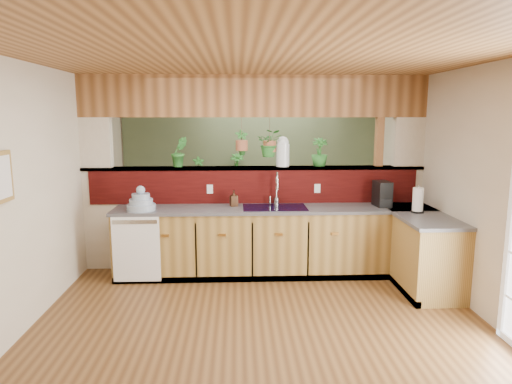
{
  "coord_description": "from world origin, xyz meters",
  "views": [
    {
      "loc": [
        -0.23,
        -4.79,
        2.08
      ],
      "look_at": [
        -0.0,
        0.7,
        1.15
      ],
      "focal_mm": 32.0,
      "sensor_mm": 36.0,
      "label": 1
    }
  ],
  "objects_px": {
    "dish_stack": "(141,203)",
    "shelving_console": "(221,204)",
    "glass_jar": "(283,151)",
    "faucet": "(276,187)",
    "coffee_maker": "(382,195)",
    "soap_dispenser": "(234,198)",
    "paper_towel": "(418,200)"
  },
  "relations": [
    {
      "from": "dish_stack",
      "to": "shelving_console",
      "type": "height_order",
      "value": "dish_stack"
    },
    {
      "from": "glass_jar",
      "to": "faucet",
      "type": "bearing_deg",
      "value": -114.83
    },
    {
      "from": "coffee_maker",
      "to": "shelving_console",
      "type": "height_order",
      "value": "coffee_maker"
    },
    {
      "from": "dish_stack",
      "to": "glass_jar",
      "type": "height_order",
      "value": "glass_jar"
    },
    {
      "from": "faucet",
      "to": "dish_stack",
      "type": "bearing_deg",
      "value": -170.84
    },
    {
      "from": "dish_stack",
      "to": "shelving_console",
      "type": "relative_size",
      "value": 0.26
    },
    {
      "from": "coffee_maker",
      "to": "shelving_console",
      "type": "bearing_deg",
      "value": 129.41
    },
    {
      "from": "dish_stack",
      "to": "glass_jar",
      "type": "distance_m",
      "value": 1.98
    },
    {
      "from": "dish_stack",
      "to": "soap_dispenser",
      "type": "relative_size",
      "value": 1.7
    },
    {
      "from": "dish_stack",
      "to": "soap_dispenser",
      "type": "bearing_deg",
      "value": 11.01
    },
    {
      "from": "soap_dispenser",
      "to": "faucet",
      "type": "bearing_deg",
      "value": 5.3
    },
    {
      "from": "soap_dispenser",
      "to": "paper_towel",
      "type": "height_order",
      "value": "paper_towel"
    },
    {
      "from": "soap_dispenser",
      "to": "shelving_console",
      "type": "relative_size",
      "value": 0.16
    },
    {
      "from": "glass_jar",
      "to": "shelving_console",
      "type": "height_order",
      "value": "glass_jar"
    },
    {
      "from": "faucet",
      "to": "shelving_console",
      "type": "bearing_deg",
      "value": 110.79
    },
    {
      "from": "paper_towel",
      "to": "glass_jar",
      "type": "relative_size",
      "value": 0.81
    },
    {
      "from": "soap_dispenser",
      "to": "glass_jar",
      "type": "distance_m",
      "value": 0.93
    },
    {
      "from": "coffee_maker",
      "to": "paper_towel",
      "type": "distance_m",
      "value": 0.51
    },
    {
      "from": "faucet",
      "to": "shelving_console",
      "type": "distance_m",
      "value": 2.35
    },
    {
      "from": "soap_dispenser",
      "to": "paper_towel",
      "type": "xyz_separation_m",
      "value": [
        2.25,
        -0.49,
        0.04
      ]
    },
    {
      "from": "glass_jar",
      "to": "coffee_maker",
      "type": "bearing_deg",
      "value": -15.58
    },
    {
      "from": "paper_towel",
      "to": "shelving_console",
      "type": "xyz_separation_m",
      "value": [
        -2.49,
        2.66,
        -0.55
      ]
    },
    {
      "from": "coffee_maker",
      "to": "paper_towel",
      "type": "xyz_separation_m",
      "value": [
        0.31,
        -0.4,
        -0.0
      ]
    },
    {
      "from": "coffee_maker",
      "to": "glass_jar",
      "type": "relative_size",
      "value": 0.81
    },
    {
      "from": "soap_dispenser",
      "to": "glass_jar",
      "type": "bearing_deg",
      "value": 22.08
    },
    {
      "from": "coffee_maker",
      "to": "paper_towel",
      "type": "height_order",
      "value": "paper_towel"
    },
    {
      "from": "faucet",
      "to": "soap_dispenser",
      "type": "distance_m",
      "value": 0.58
    },
    {
      "from": "dish_stack",
      "to": "shelving_console",
      "type": "xyz_separation_m",
      "value": [
        0.92,
        2.39,
        -0.5
      ]
    },
    {
      "from": "glass_jar",
      "to": "shelving_console",
      "type": "distance_m",
      "value": 2.37
    },
    {
      "from": "paper_towel",
      "to": "dish_stack",
      "type": "bearing_deg",
      "value": 175.53
    },
    {
      "from": "dish_stack",
      "to": "soap_dispenser",
      "type": "distance_m",
      "value": 1.18
    },
    {
      "from": "soap_dispenser",
      "to": "glass_jar",
      "type": "relative_size",
      "value": 0.52
    }
  ]
}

